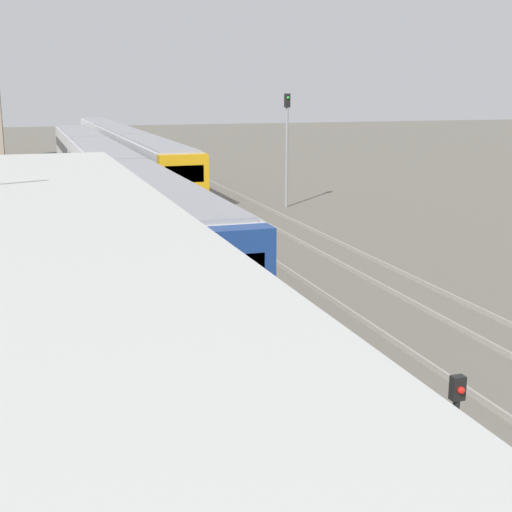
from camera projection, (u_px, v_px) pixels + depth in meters
platform_canopy at (51, 224)px, 10.45m from camera, size 4.00×21.16×3.32m
person_on_platform at (162, 332)px, 12.40m from camera, size 0.40×0.40×1.66m
train_near at (103, 172)px, 38.53m from camera, size 2.59×48.25×3.15m
train_far at (121, 145)px, 57.29m from camera, size 2.53×46.80×3.06m
signal_post_near at (455, 430)px, 10.33m from camera, size 0.20×0.21×2.15m
signal_mast_far at (287, 138)px, 37.08m from camera, size 0.28×0.29×5.89m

